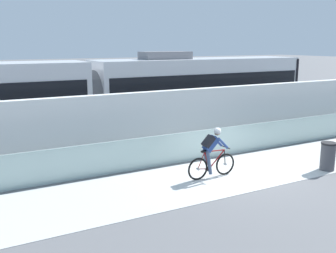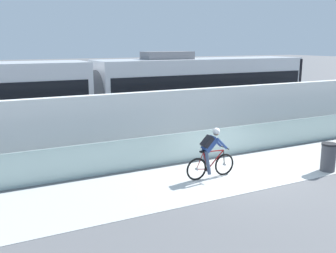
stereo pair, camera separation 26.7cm
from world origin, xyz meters
name	(u,v)px [view 1 (the left image)]	position (x,y,z in m)	size (l,w,h in m)	color
ground_plane	(238,172)	(0.00, 0.00, 0.00)	(200.00, 200.00, 0.00)	slate
bike_path_deck	(238,172)	(0.00, 0.00, 0.01)	(32.00, 3.20, 0.01)	silver
glass_parapet	(207,144)	(0.00, 1.85, 0.54)	(32.00, 0.05, 1.09)	#ADC6C1
concrete_barrier_wall	(182,119)	(0.00, 3.65, 1.19)	(32.00, 0.36, 2.38)	white
tram_rail_near	(155,135)	(0.00, 6.13, 0.00)	(32.00, 0.08, 0.01)	#595654
tram_rail_far	(143,129)	(0.00, 7.57, 0.00)	(32.00, 0.08, 0.01)	#595654
tram	(89,97)	(-2.87, 6.85, 1.89)	(22.56, 2.54, 3.81)	silver
cyclist_on_bike	(212,153)	(-1.06, 0.00, 0.80)	(1.77, 0.58, 1.61)	black
trash_bin	(328,156)	(2.79, -1.25, 0.48)	(0.51, 0.51, 0.96)	#47474C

